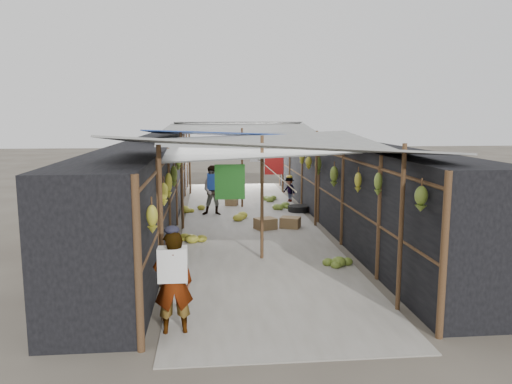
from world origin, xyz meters
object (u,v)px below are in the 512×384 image
object	(u,v)px
vendor_elderly	(173,283)
vendor_seated	(289,190)
black_basin	(298,209)
crate_near	(290,223)
shopper_blue	(214,191)

from	to	relation	value
vendor_elderly	vendor_seated	distance (m)	10.84
black_basin	vendor_seated	xyz separation A→B (m)	(0.00, 1.79, 0.35)
crate_near	black_basin	size ratio (longest dim) A/B	0.77
crate_near	vendor_seated	distance (m)	4.09
black_basin	crate_near	bearing A→B (deg)	-105.70
shopper_blue	crate_near	bearing A→B (deg)	-38.12
shopper_blue	vendor_seated	bearing A→B (deg)	44.30
vendor_elderly	vendor_seated	world-z (taller)	vendor_elderly
crate_near	shopper_blue	xyz separation A→B (m)	(-2.01, 1.98, 0.61)
shopper_blue	vendor_seated	xyz separation A→B (m)	(2.64, 2.04, -0.31)
shopper_blue	black_basin	bearing A→B (deg)	12.08
black_basin	shopper_blue	distance (m)	2.73
vendor_elderly	shopper_blue	xyz separation A→B (m)	(0.67, 8.28, 0.02)
crate_near	vendor_elderly	distance (m)	6.87
shopper_blue	vendor_seated	world-z (taller)	shopper_blue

